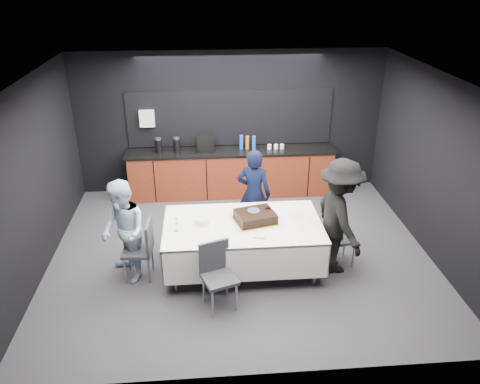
% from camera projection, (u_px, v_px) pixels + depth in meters
% --- Properties ---
extents(ground, '(6.00, 6.00, 0.00)m').
position_uv_depth(ground, '(241.00, 253.00, 7.57)').
color(ground, '#3C3B40').
rests_on(ground, ground).
extents(room_shell, '(6.04, 5.04, 2.82)m').
position_uv_depth(room_shell, '(241.00, 145.00, 6.76)').
color(room_shell, white).
rests_on(room_shell, ground).
extents(kitchenette, '(4.10, 0.64, 2.05)m').
position_uv_depth(kitchenette, '(231.00, 169.00, 9.32)').
color(kitchenette, '#60200F').
rests_on(kitchenette, ground).
extents(party_table, '(2.32, 1.32, 0.78)m').
position_uv_depth(party_table, '(243.00, 231.00, 6.93)').
color(party_table, '#99999E').
rests_on(party_table, ground).
extents(cake_assembly, '(0.70, 0.62, 0.18)m').
position_uv_depth(cake_assembly, '(255.00, 217.00, 6.91)').
color(cake_assembly, gold).
rests_on(cake_assembly, party_table).
extents(plate_stack, '(0.20, 0.20, 0.10)m').
position_uv_depth(plate_stack, '(202.00, 221.00, 6.83)').
color(plate_stack, white).
rests_on(plate_stack, party_table).
extents(loose_plate_near, '(0.18, 0.18, 0.01)m').
position_uv_depth(loose_plate_near, '(218.00, 240.00, 6.45)').
color(loose_plate_near, white).
rests_on(loose_plate_near, party_table).
extents(loose_plate_right_a, '(0.21, 0.21, 0.01)m').
position_uv_depth(loose_plate_right_a, '(296.00, 216.00, 7.06)').
color(loose_plate_right_a, white).
rests_on(loose_plate_right_a, party_table).
extents(loose_plate_right_b, '(0.18, 0.18, 0.01)m').
position_uv_depth(loose_plate_right_b, '(301.00, 228.00, 6.75)').
color(loose_plate_right_b, white).
rests_on(loose_plate_right_b, party_table).
extents(loose_plate_far, '(0.22, 0.22, 0.01)m').
position_uv_depth(loose_plate_far, '(237.00, 213.00, 7.14)').
color(loose_plate_far, white).
rests_on(loose_plate_far, party_table).
extents(fork_pile, '(0.20, 0.15, 0.03)m').
position_uv_depth(fork_pile, '(259.00, 236.00, 6.53)').
color(fork_pile, white).
rests_on(fork_pile, party_table).
extents(champagne_flute, '(0.06, 0.06, 0.22)m').
position_uv_depth(champagne_flute, '(176.00, 221.00, 6.60)').
color(champagne_flute, white).
rests_on(champagne_flute, party_table).
extents(chair_left, '(0.45, 0.45, 0.92)m').
position_uv_depth(chair_left, '(143.00, 246.00, 6.78)').
color(chair_left, '#313237').
rests_on(chair_left, ground).
extents(chair_right, '(0.47, 0.47, 0.92)m').
position_uv_depth(chair_right, '(336.00, 233.00, 7.09)').
color(chair_right, '#313237').
rests_on(chair_right, ground).
extents(chair_near, '(0.54, 0.54, 0.92)m').
position_uv_depth(chair_near, '(217.00, 270.00, 6.23)').
color(chair_near, '#313237').
rests_on(chair_near, ground).
extents(person_center, '(0.66, 0.54, 1.57)m').
position_uv_depth(person_center, '(254.00, 194.00, 7.75)').
color(person_center, black).
rests_on(person_center, ground).
extents(person_left, '(0.88, 0.95, 1.55)m').
position_uv_depth(person_left, '(124.00, 232.00, 6.66)').
color(person_left, silver).
rests_on(person_left, ground).
extents(person_right, '(0.86, 1.25, 1.78)m').
position_uv_depth(person_right, '(339.00, 217.00, 6.82)').
color(person_right, black).
rests_on(person_right, ground).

